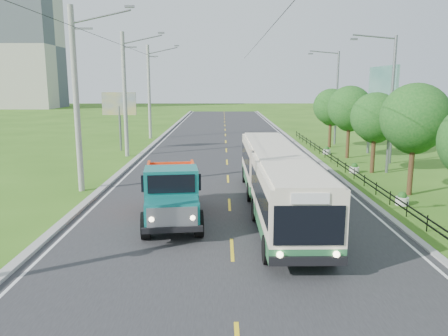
{
  "coord_description": "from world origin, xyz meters",
  "views": [
    {
      "loc": [
        -0.34,
        -14.98,
        5.94
      ],
      "look_at": [
        -0.27,
        5.89,
        1.9
      ],
      "focal_mm": 35.0,
      "sensor_mm": 36.0,
      "label": 1
    }
  ],
  "objects_px": {
    "tree_third": "(415,121)",
    "streetlight_far": "(335,94)",
    "pole_near": "(77,100)",
    "streetlight_mid": "(389,100)",
    "planter_mid": "(354,169)",
    "dump_truck": "(171,189)",
    "bus": "(277,176)",
    "planter_near": "(402,199)",
    "tree_fifth": "(350,110)",
    "planter_far": "(327,151)",
    "billboard_right": "(382,91)",
    "billboard_left": "(119,107)",
    "pole_mid": "(125,94)",
    "tree_back": "(331,108)",
    "pole_far": "(149,92)",
    "tree_fourth": "(375,120)"
  },
  "relations": [
    {
      "from": "pole_mid",
      "to": "tree_fourth",
      "type": "distance_m",
      "value": 19.43
    },
    {
      "from": "tree_fourth",
      "to": "billboard_left",
      "type": "xyz_separation_m",
      "value": [
        -19.36,
        9.86,
        0.28
      ]
    },
    {
      "from": "tree_fifth",
      "to": "billboard_right",
      "type": "distance_m",
      "value": 2.87
    },
    {
      "from": "tree_fifth",
      "to": "planter_mid",
      "type": "relative_size",
      "value": 8.66
    },
    {
      "from": "pole_near",
      "to": "streetlight_mid",
      "type": "bearing_deg",
      "value": 14.81
    },
    {
      "from": "streetlight_mid",
      "to": "planter_near",
      "type": "relative_size",
      "value": 13.54
    },
    {
      "from": "streetlight_far",
      "to": "planter_mid",
      "type": "xyz_separation_m",
      "value": [
        -2.04,
        -14.0,
        -4.62
      ]
    },
    {
      "from": "tree_fifth",
      "to": "planter_far",
      "type": "relative_size",
      "value": 8.66
    },
    {
      "from": "pole_near",
      "to": "tree_fifth",
      "type": "height_order",
      "value": "pole_near"
    },
    {
      "from": "tree_fifth",
      "to": "streetlight_mid",
      "type": "relative_size",
      "value": 0.64
    },
    {
      "from": "pole_mid",
      "to": "billboard_left",
      "type": "height_order",
      "value": "pole_mid"
    },
    {
      "from": "pole_near",
      "to": "tree_third",
      "type": "relative_size",
      "value": 1.67
    },
    {
      "from": "tree_third",
      "to": "planter_near",
      "type": "height_order",
      "value": "tree_third"
    },
    {
      "from": "tree_back",
      "to": "bus",
      "type": "bearing_deg",
      "value": -109.84
    },
    {
      "from": "billboard_left",
      "to": "bus",
      "type": "distance_m",
      "value": 22.54
    },
    {
      "from": "pole_mid",
      "to": "pole_far",
      "type": "bearing_deg",
      "value": 90.0
    },
    {
      "from": "pole_near",
      "to": "billboard_left",
      "type": "xyz_separation_m",
      "value": [
        -1.24,
        15.0,
        -1.23
      ]
    },
    {
      "from": "pole_near",
      "to": "dump_truck",
      "type": "xyz_separation_m",
      "value": [
        5.7,
        -5.61,
        -3.65
      ]
    },
    {
      "from": "billboard_left",
      "to": "billboard_right",
      "type": "height_order",
      "value": "billboard_right"
    },
    {
      "from": "planter_near",
      "to": "billboard_left",
      "type": "bearing_deg",
      "value": 135.16
    },
    {
      "from": "tree_fourth",
      "to": "planter_near",
      "type": "height_order",
      "value": "tree_fourth"
    },
    {
      "from": "streetlight_mid",
      "to": "bus",
      "type": "distance_m",
      "value": 12.88
    },
    {
      "from": "pole_far",
      "to": "planter_far",
      "type": "relative_size",
      "value": 14.93
    },
    {
      "from": "planter_near",
      "to": "bus",
      "type": "relative_size",
      "value": 0.05
    },
    {
      "from": "planter_near",
      "to": "planter_far",
      "type": "relative_size",
      "value": 1.0
    },
    {
      "from": "planter_mid",
      "to": "planter_near",
      "type": "bearing_deg",
      "value": -90.0
    },
    {
      "from": "planter_mid",
      "to": "dump_truck",
      "type": "xyz_separation_m",
      "value": [
        -11.16,
        -10.61,
        1.16
      ]
    },
    {
      "from": "pole_mid",
      "to": "bus",
      "type": "relative_size",
      "value": 0.67
    },
    {
      "from": "bus",
      "to": "planter_near",
      "type": "bearing_deg",
      "value": 9.7
    },
    {
      "from": "streetlight_mid",
      "to": "dump_truck",
      "type": "height_order",
      "value": "streetlight_mid"
    },
    {
      "from": "streetlight_far",
      "to": "planter_far",
      "type": "bearing_deg",
      "value": -108.8
    },
    {
      "from": "tree_third",
      "to": "streetlight_far",
      "type": "xyz_separation_m",
      "value": [
        0.79,
        19.86,
        0.92
      ]
    },
    {
      "from": "bus",
      "to": "dump_truck",
      "type": "height_order",
      "value": "bus"
    },
    {
      "from": "pole_near",
      "to": "tree_third",
      "type": "distance_m",
      "value": 18.17
    },
    {
      "from": "pole_near",
      "to": "pole_mid",
      "type": "bearing_deg",
      "value": 90.0
    },
    {
      "from": "planter_far",
      "to": "dump_truck",
      "type": "height_order",
      "value": "dump_truck"
    },
    {
      "from": "pole_far",
      "to": "planter_far",
      "type": "distance_m",
      "value": 20.7
    },
    {
      "from": "dump_truck",
      "to": "billboard_right",
      "type": "bearing_deg",
      "value": 41.23
    },
    {
      "from": "pole_mid",
      "to": "tree_back",
      "type": "xyz_separation_m",
      "value": [
        18.12,
        5.14,
        -1.44
      ]
    },
    {
      "from": "tree_fourth",
      "to": "planter_mid",
      "type": "relative_size",
      "value": 8.06
    },
    {
      "from": "planter_mid",
      "to": "billboard_left",
      "type": "relative_size",
      "value": 0.13
    },
    {
      "from": "pole_mid",
      "to": "billboard_right",
      "type": "relative_size",
      "value": 1.37
    },
    {
      "from": "pole_near",
      "to": "bus",
      "type": "bearing_deg",
      "value": -21.77
    },
    {
      "from": "tree_third",
      "to": "billboard_left",
      "type": "height_order",
      "value": "tree_third"
    },
    {
      "from": "billboard_right",
      "to": "bus",
      "type": "bearing_deg",
      "value": -123.75
    },
    {
      "from": "planter_near",
      "to": "dump_truck",
      "type": "height_order",
      "value": "dump_truck"
    },
    {
      "from": "tree_third",
      "to": "planter_far",
      "type": "bearing_deg",
      "value": 95.18
    },
    {
      "from": "tree_fifth",
      "to": "planter_mid",
      "type": "distance_m",
      "value": 7.21
    },
    {
      "from": "planter_near",
      "to": "dump_truck",
      "type": "bearing_deg",
      "value": -166.82
    },
    {
      "from": "tree_fifth",
      "to": "planter_mid",
      "type": "bearing_deg",
      "value": -101.56
    }
  ]
}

